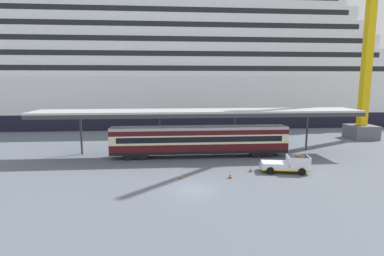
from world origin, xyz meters
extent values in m
plane|color=slate|center=(0.00, 0.00, 0.00)|extent=(400.00, 400.00, 0.00)
cube|color=black|center=(-11.30, 47.71, 1.66)|extent=(130.51, 23.68, 3.32)
cube|color=white|center=(-11.30, 47.71, 7.20)|extent=(130.51, 23.68, 7.76)
cube|color=white|center=(-11.30, 47.71, 12.58)|extent=(120.07, 21.79, 2.99)
cube|color=black|center=(-11.30, 36.86, 12.73)|extent=(114.85, 0.12, 1.08)
cube|color=white|center=(-11.30, 47.71, 15.57)|extent=(115.27, 20.91, 2.99)
cube|color=black|center=(-11.30, 37.30, 15.72)|extent=(110.26, 0.12, 1.08)
cube|color=white|center=(-11.30, 47.71, 18.57)|extent=(110.47, 20.04, 2.99)
cube|color=black|center=(-11.30, 37.74, 18.72)|extent=(105.66, 0.12, 1.08)
cube|color=white|center=(-11.30, 47.71, 21.56)|extent=(105.66, 19.17, 2.99)
cube|color=black|center=(-11.30, 38.17, 21.71)|extent=(101.07, 0.12, 1.08)
cube|color=white|center=(-11.30, 47.71, 24.56)|extent=(100.86, 18.30, 2.99)
cube|color=black|center=(-11.30, 38.61, 24.71)|extent=(96.48, 0.12, 1.08)
cube|color=white|center=(-11.30, 47.71, 27.55)|extent=(96.06, 17.43, 2.99)
cube|color=#B8B8B8|center=(1.88, 13.10, 6.12)|extent=(42.98, 5.45, 0.25)
cube|color=#363636|center=(1.88, 10.47, 5.75)|extent=(42.98, 0.20, 0.50)
cylinder|color=#363636|center=(-14.24, 15.42, 3.00)|extent=(0.28, 0.28, 6.00)
cylinder|color=#363636|center=(-3.49, 15.42, 3.00)|extent=(0.28, 0.28, 6.00)
cylinder|color=#363636|center=(7.26, 15.42, 3.00)|extent=(0.28, 0.28, 6.00)
cylinder|color=#363636|center=(18.00, 15.42, 3.00)|extent=(0.28, 0.28, 6.00)
cube|color=black|center=(1.88, 12.60, 0.85)|extent=(23.35, 2.80, 0.40)
cube|color=#470F14|center=(1.88, 12.60, 1.50)|extent=(23.35, 2.80, 0.90)
cube|color=beige|center=(1.88, 12.60, 2.55)|extent=(23.35, 2.80, 1.20)
cube|color=black|center=(1.88, 11.23, 2.60)|extent=(21.48, 0.08, 0.72)
cube|color=#470F14|center=(1.88, 12.60, 3.45)|extent=(23.35, 2.80, 0.60)
cube|color=#B0B0B0|center=(1.88, 12.60, 3.93)|extent=(23.35, 2.69, 0.36)
cube|color=black|center=(-6.52, 12.60, 0.45)|extent=(3.20, 2.35, 0.50)
cylinder|color=black|center=(-7.42, 11.42, 0.42)|extent=(0.84, 0.12, 0.84)
cylinder|color=black|center=(-5.62, 11.42, 0.42)|extent=(0.84, 0.12, 0.84)
cube|color=black|center=(10.29, 12.60, 0.45)|extent=(3.20, 2.35, 0.50)
cylinder|color=black|center=(9.39, 11.42, 0.42)|extent=(0.84, 0.12, 0.84)
cylinder|color=black|center=(11.19, 11.42, 0.42)|extent=(0.84, 0.12, 0.84)
cube|color=white|center=(10.56, 4.85, 0.58)|extent=(5.48, 2.93, 0.36)
cube|color=#F2B20C|center=(10.56, 4.85, 0.45)|extent=(5.48, 2.95, 0.12)
cube|color=white|center=(11.99, 4.58, 1.31)|extent=(2.60, 2.31, 1.10)
cube|color=#19232D|center=(11.99, 4.58, 1.66)|extent=(2.38, 2.19, 0.44)
cube|color=orange|center=(11.99, 4.58, 1.94)|extent=(0.59, 0.30, 0.16)
cube|color=white|center=(9.54, 5.04, 0.94)|extent=(3.22, 2.43, 0.36)
cylinder|color=black|center=(12.38, 5.52, 0.40)|extent=(0.83, 0.39, 0.80)
cylinder|color=black|center=(12.01, 3.56, 0.40)|extent=(0.83, 0.39, 0.80)
cylinder|color=black|center=(9.11, 6.14, 0.40)|extent=(0.83, 0.39, 0.80)
cylinder|color=black|center=(8.74, 4.17, 0.40)|extent=(0.83, 0.39, 0.80)
cube|color=black|center=(6.88, 5.31, 0.02)|extent=(0.36, 0.36, 0.04)
cone|color=#EA590F|center=(6.88, 5.31, 0.37)|extent=(0.30, 0.30, 0.65)
cylinder|color=white|center=(6.88, 5.31, 0.40)|extent=(0.17, 0.17, 0.09)
cube|color=black|center=(4.11, 3.24, 0.02)|extent=(0.36, 0.36, 0.04)
cone|color=#EA590F|center=(4.11, 3.24, 0.41)|extent=(0.30, 0.30, 0.75)
cylinder|color=white|center=(4.11, 3.24, 0.45)|extent=(0.17, 0.17, 0.10)
cube|color=black|center=(-1.05, 3.61, 0.02)|extent=(0.36, 0.36, 0.04)
cone|color=#EA590F|center=(-1.05, 3.61, 0.32)|extent=(0.30, 0.30, 0.55)
cylinder|color=white|center=(-1.05, 3.61, 0.34)|extent=(0.17, 0.17, 0.08)
cube|color=#595960|center=(31.74, 23.40, 1.20)|extent=(4.40, 4.40, 2.40)
cube|color=#E5B20C|center=(31.74, 23.40, 18.33)|extent=(1.30, 1.30, 31.87)
camera|label=1|loc=(-2.39, -27.02, 9.99)|focal=28.51mm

